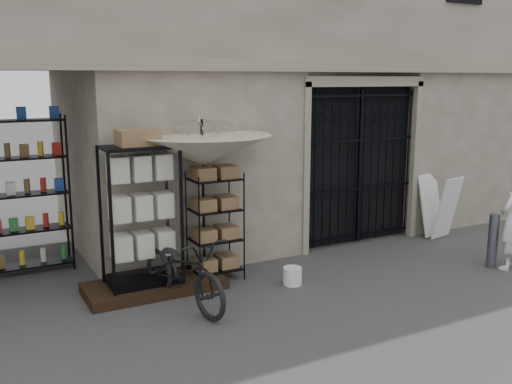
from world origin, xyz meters
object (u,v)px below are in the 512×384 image
display_cabinet (141,223)px  easel_sign (439,206)px  white_bucket (292,276)px  bicycle (184,305)px  wire_rack (215,227)px  market_umbrella (202,142)px  steel_bollard (493,241)px  shopkeeper (509,268)px

display_cabinet → easel_sign: 5.97m
easel_sign → white_bucket: bearing=-178.2°
easel_sign → bicycle: bearing=177.9°
wire_rack → market_umbrella: size_ratio=0.56×
wire_rack → steel_bollard: wire_rack is taller
white_bucket → bicycle: 1.74m
white_bucket → easel_sign: 4.00m
bicycle → display_cabinet: bearing=103.5°
bicycle → steel_bollard: bearing=-21.3°
display_cabinet → easel_sign: (5.95, 0.14, -0.42)m
white_bucket → market_umbrella: bearing=140.1°
steel_bollard → display_cabinet: bearing=163.6°
steel_bollard → market_umbrella: bearing=158.4°
white_bucket → bicycle: bicycle is taller
market_umbrella → steel_bollard: (4.38, -1.73, -1.68)m
display_cabinet → bicycle: size_ratio=1.13×
white_bucket → bicycle: size_ratio=0.15×
white_bucket → steel_bollard: size_ratio=0.31×
easel_sign → market_umbrella: bearing=169.0°
display_cabinet → market_umbrella: (1.02, 0.14, 1.08)m
display_cabinet → bicycle: bearing=-50.0°
bicycle → steel_bollard: size_ratio=2.15×
display_cabinet → easel_sign: display_cabinet is taller
wire_rack → market_umbrella: 1.32m
easel_sign → display_cabinet: bearing=170.4°
bicycle → steel_bollard: 5.15m
wire_rack → easel_sign: wire_rack is taller
display_cabinet → shopkeeper: size_ratio=1.34×
market_umbrella → bicycle: 2.40m
white_bucket → easel_sign: bearing=12.8°
display_cabinet → wire_rack: size_ratio=1.29×
display_cabinet → wire_rack: bearing=17.7°
market_umbrella → bicycle: size_ratio=1.54×
bicycle → shopkeeper: (5.25, -1.06, 0.00)m
steel_bollard → easel_sign: size_ratio=0.74×
steel_bollard → bicycle: bearing=170.3°
display_cabinet → easel_sign: bearing=16.2°
wire_rack → easel_sign: bearing=18.4°
easel_sign → steel_bollard: bearing=-118.7°
white_bucket → easel_sign: (3.88, 0.88, 0.49)m
wire_rack → easel_sign: size_ratio=1.39×
market_umbrella → bicycle: market_umbrella is taller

